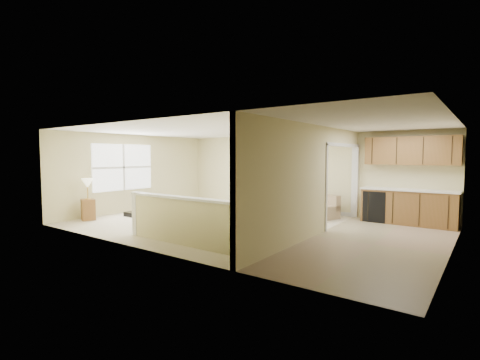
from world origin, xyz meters
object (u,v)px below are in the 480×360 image
Objects in this scene: piano_bench at (203,211)px; small_plant at (319,210)px; loveseat at (311,205)px; piano at (154,199)px; accent_table at (273,196)px; palm_plant at (251,193)px; lamp_stand at (88,203)px.

small_plant is (2.33, 2.52, -0.06)m from piano_bench.
piano_bench is at bearing -111.22° from loveseat.
small_plant is at bearing 31.77° from piano.
piano is 3.84m from accent_table.
accent_table is (-1.48, 0.32, 0.15)m from loveseat.
piano reaches higher than palm_plant.
palm_plant is at bearing -152.89° from accent_table.
piano_bench reaches higher than small_plant.
palm_plant is (-2.16, -0.03, 0.24)m from loveseat.
lamp_stand reaches higher than small_plant.
loveseat is 6.45m from lamp_stand.
loveseat reaches higher than small_plant.
piano is 1.85m from lamp_stand.
accent_table is at bearing 77.69° from piano_bench.
piano is at bearing 61.23° from lamp_stand.
accent_table is 5.67m from lamp_stand.
piano_bench is 1.07× the size of accent_table.
piano reaches higher than loveseat.
loveseat is 3.60× the size of small_plant.
accent_table is at bearing -173.25° from loveseat.
accent_table is (0.61, 2.80, 0.22)m from piano_bench.
loveseat reaches higher than piano_bench.
piano is 1.88m from piano_bench.
piano is 4.75m from loveseat.
loveseat is at bearing 0.82° from palm_plant.
palm_plant is 2.43m from small_plant.
lamp_stand reaches higher than loveseat.
loveseat is at bearing 41.27° from lamp_stand.
small_plant is (0.24, 0.03, -0.12)m from loveseat.
piano is 3.15m from palm_plant.
piano_bench is at bearing 32.68° from lamp_stand.
piano_bench is at bearing -102.31° from accent_table.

